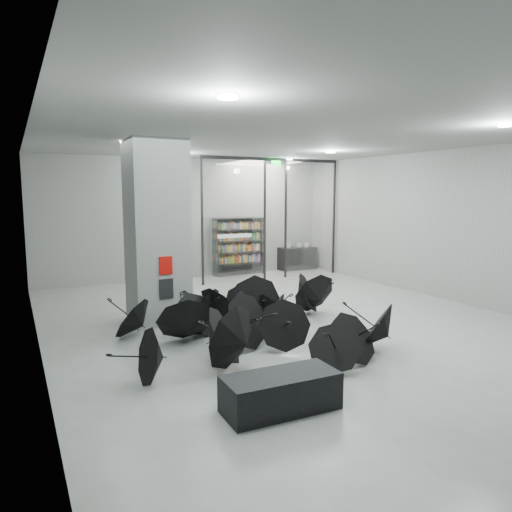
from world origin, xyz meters
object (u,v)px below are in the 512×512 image
column (157,232)px  bench (281,392)px  umbrella_cluster (255,324)px  shop_counter (297,258)px  bookshelf (238,246)px

column → bench: (0.19, -5.08, -1.75)m
bench → umbrella_cluster: umbrella_cluster is taller
shop_counter → bookshelf: bearing=179.1°
column → bench: size_ratio=2.60×
bench → shop_counter: bearing=58.4°
column → shop_counter: bearing=35.4°
bench → shop_counter: shop_counter is taller
column → umbrella_cluster: 3.07m
bench → bookshelf: bearing=69.5°
shop_counter → umbrella_cluster: 8.78m
bookshelf → umbrella_cluster: size_ratio=0.37×
bench → bookshelf: size_ratio=0.77×
shop_counter → bench: bearing=-123.6°
column → shop_counter: 8.30m
column → bench: bearing=-87.8°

